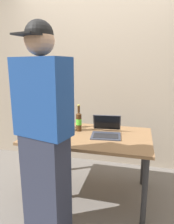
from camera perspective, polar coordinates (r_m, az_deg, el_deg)
name	(u,v)px	position (r m, az deg, el deg)	size (l,w,h in m)	color
ground_plane	(89,193)	(2.56, 0.47, -21.59)	(8.00, 8.00, 0.00)	slate
desk	(89,142)	(2.26, 0.50, -8.21)	(1.32, 0.82, 0.71)	olive
laptop	(106,131)	(2.23, 5.37, -5.20)	(0.34, 0.38, 0.20)	#383D4C
beer_bottle_dark	(70,117)	(2.44, -4.88, -1.47)	(0.08, 0.08, 0.33)	#333333
beer_bottle_green	(79,121)	(2.33, -2.29, -2.49)	(0.06, 0.06, 0.30)	#472B14
beer_bottle_amber	(71,122)	(2.35, -4.42, -2.80)	(0.07, 0.07, 0.27)	#1E5123
person_figure	(44,137)	(1.64, -11.82, -6.85)	(0.46, 0.36, 1.76)	#2D3347
coffee_mug	(32,134)	(2.18, -15.08, -5.81)	(0.11, 0.08, 0.10)	#BF4C33
back_wall	(104,76)	(2.99, 4.71, 10.00)	(6.00, 0.10, 2.60)	tan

